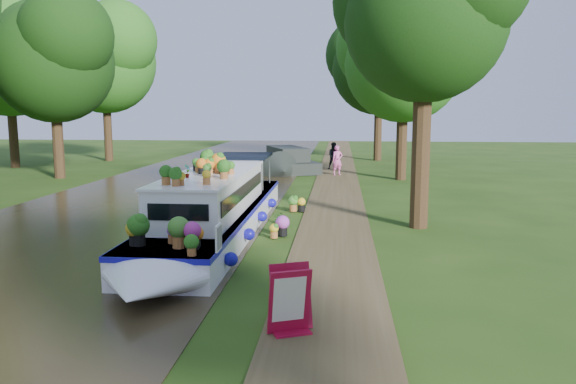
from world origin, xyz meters
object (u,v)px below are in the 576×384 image
(second_boat, at_px, (288,161))
(pedestrian_pink, at_px, (337,160))
(pedestrian_dark, at_px, (334,156))
(plant_boat, at_px, (213,208))
(sandwich_board, at_px, (290,303))

(second_boat, bearing_deg, pedestrian_pink, -56.05)
(second_boat, bearing_deg, pedestrian_dark, -2.61)
(plant_boat, bearing_deg, second_boat, 88.36)
(second_boat, height_order, sandwich_board, second_boat)
(plant_boat, height_order, second_boat, plant_boat)
(plant_boat, distance_m, sandwich_board, 7.33)
(plant_boat, relative_size, second_boat, 1.74)
(pedestrian_dark, bearing_deg, plant_boat, -105.90)
(second_boat, height_order, pedestrian_dark, pedestrian_dark)
(pedestrian_dark, bearing_deg, sandwich_board, -96.90)
(plant_boat, xyz_separation_m, pedestrian_dark, (3.24, 18.42, -0.01))
(pedestrian_pink, distance_m, pedestrian_dark, 2.98)
(plant_boat, relative_size, pedestrian_dark, 8.31)
(sandwich_board, relative_size, pedestrian_pink, 0.67)
(plant_boat, xyz_separation_m, sandwich_board, (2.81, -6.77, -0.32))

